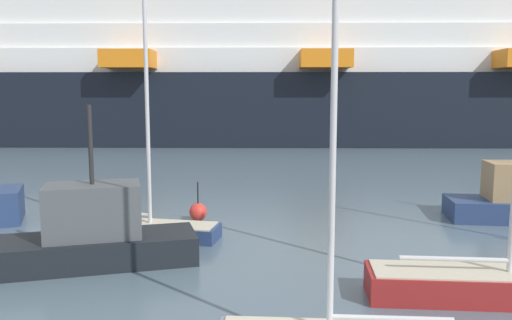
% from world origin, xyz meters
% --- Properties ---
extents(sailboat_3, '(6.52, 2.81, 12.04)m').
position_xyz_m(sailboat_3, '(-4.65, 10.96, 0.57)').
color(sailboat_3, navy).
rests_on(sailboat_3, ground_plane).
extents(sailboat_6, '(6.59, 2.31, 10.85)m').
position_xyz_m(sailboat_6, '(6.05, 4.49, 0.56)').
color(sailboat_6, maroon).
rests_on(sailboat_6, ground_plane).
extents(fishing_boat_3, '(7.56, 3.90, 5.19)m').
position_xyz_m(fishing_boat_3, '(-5.64, 7.66, 0.96)').
color(fishing_boat_3, black).
rests_on(fishing_boat_3, ground_plane).
extents(channel_buoy_0, '(0.78, 0.78, 1.71)m').
position_xyz_m(channel_buoy_0, '(-2.56, 13.50, 0.39)').
color(channel_buoy_0, red).
rests_on(channel_buoy_0, ground_plane).
extents(cruise_ship, '(139.27, 26.07, 22.04)m').
position_xyz_m(cruise_ship, '(-11.76, 53.75, 6.97)').
color(cruise_ship, black).
rests_on(cruise_ship, ground_plane).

